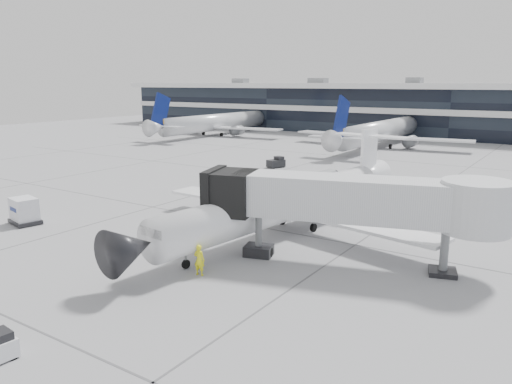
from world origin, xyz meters
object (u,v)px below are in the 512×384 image
Objects in this scene: cargo_uld at (24,211)px; ramp_worker at (199,260)px; jet_bridge at (362,200)px; regional_jet at (289,201)px.

ramp_worker is at bearing 9.76° from cargo_uld.
jet_bridge is at bearing 24.72° from cargo_uld.
regional_jet is at bearing 39.89° from cargo_uld.
regional_jet is at bearing 134.33° from jet_bridge.
regional_jet is 21.58m from cargo_uld.
regional_jet is 8.67m from jet_bridge.
cargo_uld is at bearing -12.44° from ramp_worker.
jet_bridge reaches higher than cargo_uld.
jet_bridge is 27.30m from cargo_uld.
cargo_uld is (-19.07, 0.72, 0.11)m from ramp_worker.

